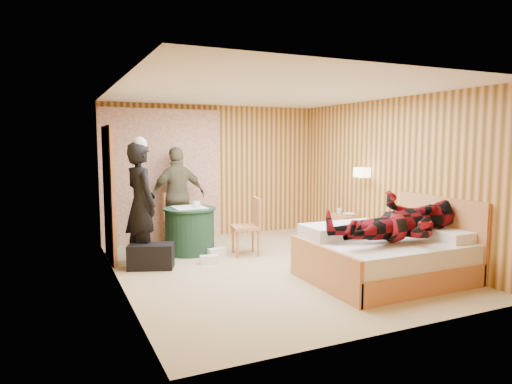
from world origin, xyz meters
name	(u,v)px	position (x,y,z in m)	size (l,w,h in m)	color
floor	(271,267)	(0.00, 0.00, 0.00)	(4.20, 5.00, 0.01)	tan
ceiling	(272,92)	(0.00, 0.00, 2.50)	(4.20, 5.00, 0.01)	white
wall_back	(213,171)	(0.00, 2.50, 1.25)	(4.20, 0.02, 2.50)	#ECA65A
wall_left	(118,188)	(-2.10, 0.00, 1.25)	(0.02, 5.00, 2.50)	#ECA65A
wall_right	(388,177)	(2.10, 0.00, 1.25)	(0.02, 5.00, 2.50)	#ECA65A
curtain	(162,176)	(-1.00, 2.43, 1.20)	(2.20, 0.08, 2.40)	beige
doorway	(109,194)	(-2.06, 1.40, 1.02)	(0.06, 0.90, 2.05)	black
wall_lamp	(362,172)	(1.92, 0.45, 1.30)	(0.26, 0.24, 0.16)	gold
bed	(385,256)	(1.13, -1.11, 0.31)	(1.98, 1.53, 1.05)	tan
nightstand	(343,229)	(1.88, 0.89, 0.27)	(0.39, 0.54, 0.52)	tan
round_table	(190,230)	(-0.82, 1.35, 0.38)	(0.85, 0.85, 0.76)	#1E412A
chair_far	(177,214)	(-0.85, 2.02, 0.54)	(0.55, 0.55, 0.93)	tan
chair_near	(250,222)	(0.04, 0.84, 0.54)	(0.48, 0.48, 0.92)	tan
duffel_bag	(151,256)	(-1.59, 0.67, 0.18)	(0.63, 0.34, 0.36)	black
sneaker_left	(209,259)	(-0.74, 0.58, 0.06)	(0.27, 0.11, 0.12)	white
sneaker_right	(217,252)	(-0.49, 0.96, 0.06)	(0.29, 0.12, 0.13)	white
woman_standing	(141,204)	(-1.66, 0.97, 0.90)	(0.66, 0.43, 1.81)	black
man_at_table	(178,196)	(-0.82, 2.06, 0.86)	(1.01, 0.42, 1.72)	brown
man_on_bed	(400,210)	(1.15, -1.34, 0.96)	(1.77, 0.67, 0.86)	maroon
book_lower	(345,215)	(1.88, 0.84, 0.53)	(0.17, 0.22, 0.02)	white
book_upper	(345,214)	(1.88, 0.84, 0.55)	(0.16, 0.22, 0.02)	white
cup_nightstand	(339,211)	(1.88, 1.02, 0.56)	(0.10, 0.10, 0.09)	white
cup_table	(196,204)	(-0.72, 1.30, 0.80)	(0.12, 0.12, 0.10)	white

